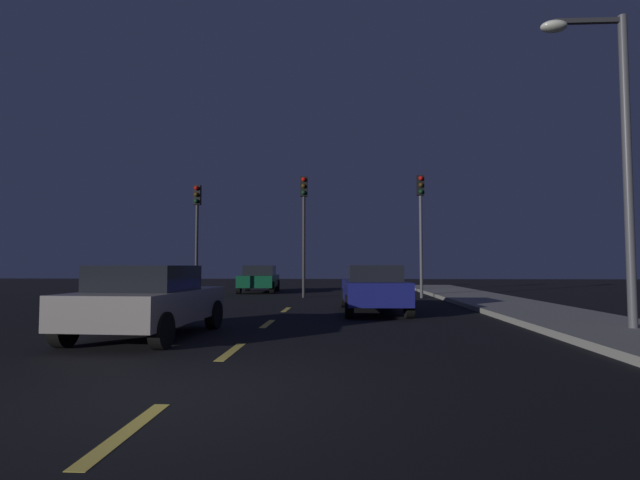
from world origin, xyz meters
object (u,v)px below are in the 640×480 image
(car_stopped_ahead, at_px, (373,288))
(car_oncoming_far, at_px, (259,279))
(street_lamp_right, at_px, (613,139))
(traffic_signal_left, at_px, (197,219))
(car_adjacent_lane, at_px, (148,300))
(traffic_signal_right, at_px, (421,213))
(traffic_signal_center, at_px, (304,213))

(car_stopped_ahead, distance_m, car_oncoming_far, 12.08)
(car_stopped_ahead, relative_size, street_lamp_right, 0.68)
(traffic_signal_left, relative_size, car_adjacent_lane, 1.31)
(traffic_signal_left, distance_m, traffic_signal_right, 10.17)
(car_stopped_ahead, bearing_deg, traffic_signal_left, 138.87)
(traffic_signal_right, xyz_separation_m, street_lamp_right, (2.18, -11.22, 0.27))
(traffic_signal_left, bearing_deg, car_stopped_ahead, -41.13)
(traffic_signal_left, distance_m, car_adjacent_lane, 12.62)
(car_oncoming_far, bearing_deg, car_stopped_ahead, -63.24)
(traffic_signal_center, bearing_deg, traffic_signal_right, 0.00)
(car_stopped_ahead, bearing_deg, car_adjacent_lane, -132.08)
(street_lamp_right, bearing_deg, traffic_signal_left, 137.74)
(car_oncoming_far, height_order, street_lamp_right, street_lamp_right)
(traffic_signal_center, relative_size, car_stopped_ahead, 1.20)
(traffic_signal_center, height_order, car_stopped_ahead, traffic_signal_center)
(traffic_signal_center, relative_size, traffic_signal_right, 1.00)
(traffic_signal_center, bearing_deg, street_lamp_right, -56.47)
(traffic_signal_left, relative_size, car_oncoming_far, 1.26)
(car_adjacent_lane, relative_size, street_lamp_right, 0.58)
(car_adjacent_lane, bearing_deg, traffic_signal_right, 58.34)
(traffic_signal_right, height_order, car_adjacent_lane, traffic_signal_right)
(traffic_signal_center, bearing_deg, car_stopped_ahead, -67.95)
(traffic_signal_left, xyz_separation_m, car_adjacent_lane, (2.79, -11.97, -2.84))
(traffic_signal_right, bearing_deg, street_lamp_right, -79.01)
(car_oncoming_far, bearing_deg, car_adjacent_lane, -87.79)
(traffic_signal_right, bearing_deg, car_stopped_ahead, -111.14)
(street_lamp_right, bearing_deg, car_adjacent_lane, -175.51)
(traffic_signal_left, relative_size, car_stopped_ahead, 1.12)
(traffic_signal_left, distance_m, car_oncoming_far, 5.47)
(traffic_signal_center, xyz_separation_m, traffic_signal_right, (5.26, 0.00, 0.00))
(traffic_signal_left, xyz_separation_m, street_lamp_right, (12.35, -11.22, 0.50))
(traffic_signal_right, relative_size, car_adjacent_lane, 1.40)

